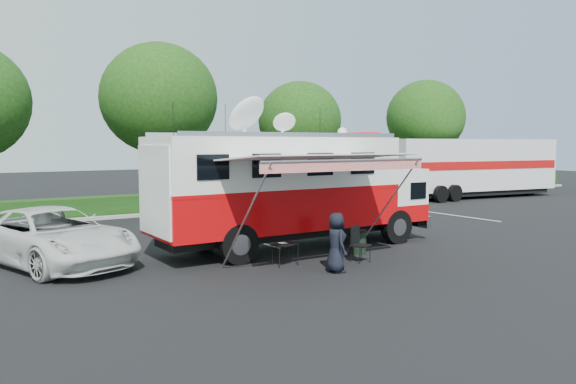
% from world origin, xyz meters
% --- Properties ---
extents(ground_plane, '(120.00, 120.00, 0.00)m').
position_xyz_m(ground_plane, '(0.00, 0.00, 0.00)').
color(ground_plane, black).
rests_on(ground_plane, ground).
extents(back_border, '(60.00, 6.14, 8.87)m').
position_xyz_m(back_border, '(1.14, 12.90, 5.00)').
color(back_border, '#9E998E').
rests_on(back_border, ground_plane).
extents(stall_lines, '(24.12, 5.50, 0.01)m').
position_xyz_m(stall_lines, '(-0.50, 3.00, 0.00)').
color(stall_lines, silver).
rests_on(stall_lines, ground_plane).
extents(command_truck, '(10.12, 2.78, 4.86)m').
position_xyz_m(command_truck, '(-0.09, -0.00, 2.08)').
color(command_truck, black).
rests_on(command_truck, ground_plane).
extents(awning, '(5.52, 2.84, 3.33)m').
position_xyz_m(awning, '(-0.99, -2.89, 3.13)').
color(awning, silver).
rests_on(awning, ground_plane).
extents(white_suv, '(4.59, 6.69, 1.70)m').
position_xyz_m(white_suv, '(-7.54, 1.68, 0.00)').
color(white_suv, silver).
rests_on(white_suv, ground_plane).
extents(person, '(0.67, 0.90, 1.68)m').
position_xyz_m(person, '(-1.06, -3.60, 0.00)').
color(person, black).
rests_on(person, ground_plane).
extents(folding_table, '(0.94, 0.81, 0.67)m').
position_xyz_m(folding_table, '(-1.79, -2.10, 0.62)').
color(folding_table, black).
rests_on(folding_table, ground_plane).
extents(folding_chair, '(0.67, 0.71, 1.08)m').
position_xyz_m(folding_chair, '(0.36, -2.84, 0.64)').
color(folding_chair, black).
rests_on(folding_chair, ground_plane).
extents(trash_bin, '(0.52, 0.52, 0.78)m').
position_xyz_m(trash_bin, '(1.16, -1.95, 0.39)').
color(trash_bin, black).
rests_on(trash_bin, ground_plane).
extents(semi_trailer, '(12.75, 4.41, 3.85)m').
position_xyz_m(semi_trailer, '(19.70, 8.59, 2.03)').
color(semi_trailer, silver).
rests_on(semi_trailer, ground_plane).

